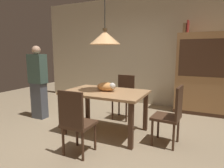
{
  "coord_description": "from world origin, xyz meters",
  "views": [
    {
      "loc": [
        1.47,
        -2.56,
        1.42
      ],
      "look_at": [
        -0.02,
        0.58,
        0.85
      ],
      "focal_mm": 31.09,
      "sensor_mm": 36.0,
      "label": 1
    }
  ],
  "objects": [
    {
      "name": "chair_far_back",
      "position": [
        -0.05,
        1.26,
        0.51
      ],
      "size": [
        0.42,
        0.42,
        0.93
      ],
      "color": "#472D1E",
      "rests_on": "ground"
    },
    {
      "name": "hutch_bookcase",
      "position": [
        1.42,
        2.32,
        0.89
      ],
      "size": [
        1.12,
        0.45,
        1.85
      ],
      "color": "#A87A4C",
      "rests_on": "ground"
    },
    {
      "name": "chair_right_side",
      "position": [
        1.07,
        0.37,
        0.51
      ],
      "size": [
        0.43,
        0.43,
        0.93
      ],
      "color": "#472D1E",
      "rests_on": "ground"
    },
    {
      "name": "book_red_tall",
      "position": [
        1.07,
        2.32,
        1.99
      ],
      "size": [
        0.04,
        0.22,
        0.28
      ],
      "primitive_type": "cube",
      "color": "#B73833",
      "rests_on": "hutch_bookcase"
    },
    {
      "name": "ground",
      "position": [
        0.0,
        0.0,
        0.0
      ],
      "size": [
        10.0,
        10.0,
        0.0
      ],
      "primitive_type": "plane",
      "color": "#998466"
    },
    {
      "name": "pendant_lamp",
      "position": [
        -0.06,
        0.38,
        1.66
      ],
      "size": [
        0.52,
        0.52,
        1.3
      ],
      "color": "#E0A86B"
    },
    {
      "name": "chair_near_front",
      "position": [
        -0.06,
        -0.5,
        0.51
      ],
      "size": [
        0.4,
        0.4,
        0.93
      ],
      "color": "#472D1E",
      "rests_on": "ground"
    },
    {
      "name": "cat_sleeping",
      "position": [
        -0.04,
        0.41,
        0.83
      ],
      "size": [
        0.39,
        0.23,
        0.16
      ],
      "color": "#E59951",
      "rests_on": "dining_table"
    },
    {
      "name": "book_brown_thick",
      "position": [
        1.01,
        2.32,
        1.96
      ],
      "size": [
        0.06,
        0.24,
        0.22
      ],
      "primitive_type": "cube",
      "color": "brown",
      "rests_on": "hutch_bookcase"
    },
    {
      "name": "back_wall",
      "position": [
        0.0,
        2.65,
        1.45
      ],
      "size": [
        6.4,
        0.1,
        2.9
      ],
      "primitive_type": "cube",
      "color": "beige",
      "rests_on": "ground"
    },
    {
      "name": "person_standing",
      "position": [
        -1.71,
        0.46,
        0.78
      ],
      "size": [
        0.36,
        0.22,
        1.55
      ],
      "color": "#4C515B",
      "rests_on": "ground"
    },
    {
      "name": "dining_table",
      "position": [
        -0.06,
        0.38,
        0.65
      ],
      "size": [
        1.4,
        0.9,
        0.75
      ],
      "color": "tan",
      "rests_on": "ground"
    }
  ]
}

